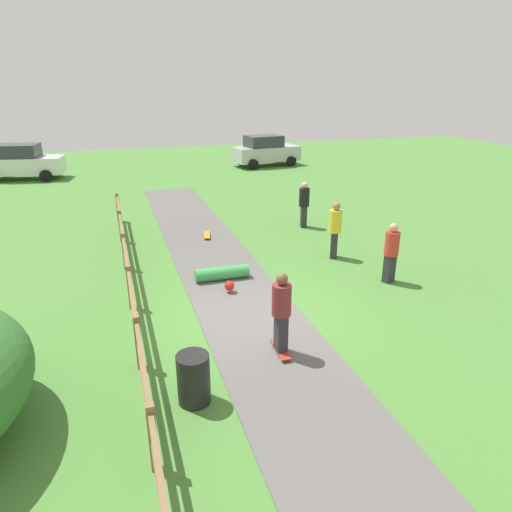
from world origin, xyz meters
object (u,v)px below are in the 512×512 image
skater_fallen (223,274)px  skateboard_loose (207,235)px  bystander_black (304,202)px  skater_riding (281,310)px  parked_car_white (22,162)px  trash_bin (194,379)px  parked_car_silver (266,151)px  bystander_red (391,250)px  bystander_yellow (335,227)px

skater_fallen → skateboard_loose: (0.38, 3.82, -0.11)m
bystander_black → skater_fallen: bearing=-136.1°
skater_riding → bystander_black: 8.65m
skateboard_loose → parked_car_white: bearing=120.0°
trash_bin → parked_car_white: 22.37m
skater_fallen → parked_car_silver: (7.06, 16.93, 0.76)m
parked_car_silver → parked_car_white: bearing=179.9°
trash_bin → bystander_red: size_ratio=0.54×
skateboard_loose → bystander_yellow: (3.33, -3.12, 0.89)m
bystander_yellow → bystander_black: (0.38, 3.23, -0.04)m
skater_fallen → bystander_black: bearing=43.9°
bystander_yellow → bystander_black: 3.25m
skateboard_loose → parked_car_silver: 14.73m
parked_car_white → bystander_yellow: bearing=-56.2°
trash_bin → bystander_black: bystander_black is taller
bystander_black → parked_car_white: (-11.27, 13.01, 0.02)m
skater_fallen → bystander_red: size_ratio=0.89×
skater_fallen → parked_car_white: 18.42m
trash_bin → parked_car_silver: 23.36m
skater_riding → bystander_black: (3.85, 7.74, -0.04)m
skateboard_loose → bystander_black: size_ratio=0.48×
skater_riding → skateboard_loose: 7.68m
bystander_black → parked_car_silver: size_ratio=0.39×
trash_bin → skateboard_loose: 8.80m
trash_bin → bystander_black: 10.42m
bystander_yellow → parked_car_white: size_ratio=0.40×
bystander_yellow → bystander_red: size_ratio=1.06×
bystander_red → parked_car_white: parked_car_white is taller
trash_bin → parked_car_silver: bearing=68.1°
skateboard_loose → parked_car_white: size_ratio=0.19×
skater_fallen → skateboard_loose: skater_fallen is taller
parked_car_white → parked_car_silver: size_ratio=1.01×
parked_car_white → parked_car_silver: bearing=-0.1°
bystander_red → parked_car_white: size_ratio=0.38×
bystander_red → parked_car_silver: size_ratio=0.38×
skater_riding → bystander_yellow: bearing=52.5°
bystander_black → bystander_yellow: bearing=-96.8°
bystander_red → parked_car_silver: bearing=81.4°
parked_car_silver → skater_fallen: bearing=-112.6°
skater_riding → bystander_red: 4.71m
bystander_red → parked_car_white: 21.65m
parked_car_silver → trash_bin: bearing=-111.9°
skater_riding → bystander_red: bearing=30.6°
skateboard_loose → bystander_black: 3.81m
trash_bin → bystander_red: (5.97, 3.32, 0.46)m
trash_bin → parked_car_silver: parked_car_silver is taller
bystander_yellow → bystander_black: bearing=83.2°
bystander_red → skater_riding: bearing=-149.4°
bystander_red → parked_car_silver: (2.76, 18.34, 0.05)m
skater_riding → skateboard_loose: size_ratio=2.10×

